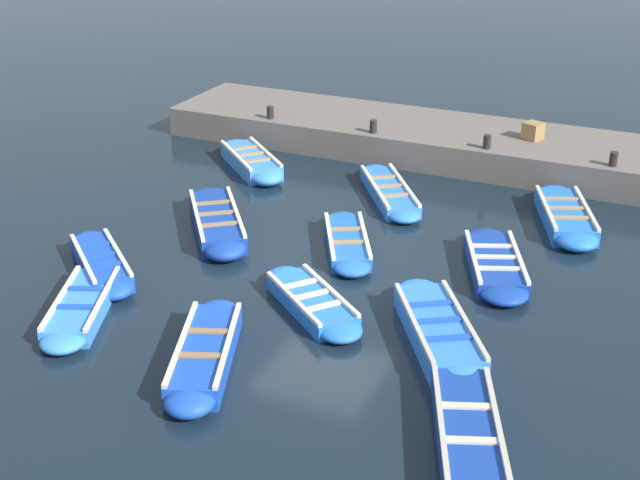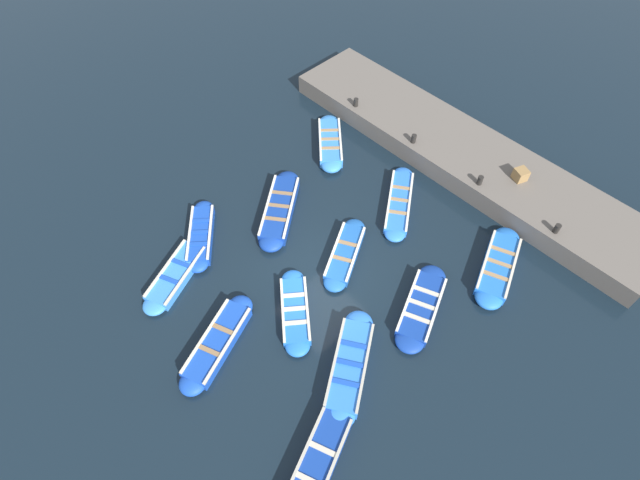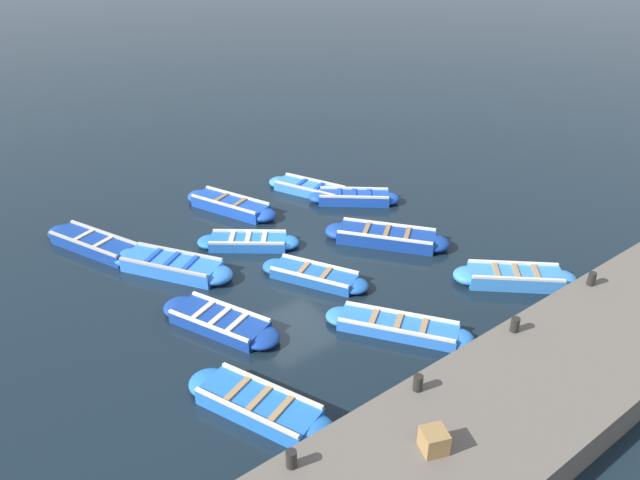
% 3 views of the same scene
% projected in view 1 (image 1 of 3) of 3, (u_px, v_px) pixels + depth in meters
% --- Properties ---
extents(ground_plane, '(120.00, 120.00, 0.00)m').
position_uv_depth(ground_plane, '(323.00, 270.00, 18.18)').
color(ground_plane, black).
extents(boat_far_corner, '(3.60, 2.05, 0.45)m').
position_uv_depth(boat_far_corner, '(205.00, 354.00, 14.89)').
color(boat_far_corner, '#1947B7').
rests_on(boat_far_corner, ground).
extents(boat_alongside, '(3.66, 2.79, 0.46)m').
position_uv_depth(boat_alongside, '(438.00, 331.00, 15.56)').
color(boat_alongside, blue).
rests_on(boat_alongside, ground).
extents(boat_stern_in, '(2.56, 2.92, 0.37)m').
position_uv_depth(boat_stern_in, '(312.00, 302.00, 16.61)').
color(boat_stern_in, blue).
rests_on(boat_stern_in, ground).
extents(boat_bow_out, '(3.51, 2.16, 0.38)m').
position_uv_depth(boat_bow_out, '(495.00, 264.00, 18.04)').
color(boat_bow_out, navy).
rests_on(boat_bow_out, ground).
extents(boat_centre, '(2.90, 3.06, 0.46)m').
position_uv_depth(boat_centre, '(251.00, 161.00, 23.58)').
color(boat_centre, '#3884E0').
rests_on(boat_centre, ground).
extents(boat_end_of_row, '(3.18, 2.18, 0.36)m').
position_uv_depth(boat_end_of_row, '(347.00, 242.00, 19.05)').
color(boat_end_of_row, '#1E59AD').
rests_on(boat_end_of_row, ground).
extents(boat_tucked, '(2.62, 2.88, 0.41)m').
position_uv_depth(boat_tucked, '(101.00, 264.00, 18.04)').
color(boat_tucked, '#1947B7').
rests_on(boat_tucked, ground).
extents(boat_mid_row, '(3.80, 2.16, 0.43)m').
position_uv_depth(boat_mid_row, '(468.00, 434.00, 12.92)').
color(boat_mid_row, navy).
rests_on(boat_mid_row, ground).
extents(boat_outer_left, '(3.62, 3.06, 0.46)m').
position_uv_depth(boat_outer_left, '(217.00, 222.00, 19.92)').
color(boat_outer_left, navy).
rests_on(boat_outer_left, ground).
extents(boat_outer_right, '(3.48, 2.73, 0.36)m').
position_uv_depth(boat_outer_right, '(389.00, 192.00, 21.71)').
color(boat_outer_right, blue).
rests_on(boat_outer_right, ground).
extents(boat_broadside, '(3.65, 2.14, 0.44)m').
position_uv_depth(boat_broadside, '(565.00, 216.00, 20.25)').
color(boat_broadside, blue).
rests_on(boat_broadside, ground).
extents(boat_inner_gap, '(3.37, 2.05, 0.38)m').
position_uv_depth(boat_inner_gap, '(83.00, 306.00, 16.48)').
color(boat_inner_gap, '#3884E0').
rests_on(boat_inner_gap, ground).
extents(quay_wall, '(3.25, 15.66, 0.81)m').
position_uv_depth(quay_wall, '(442.00, 141.00, 24.49)').
color(quay_wall, '#605951').
rests_on(quay_wall, ground).
extents(bollard_north, '(0.20, 0.20, 0.35)m').
position_uv_depth(bollard_north, '(270.00, 112.00, 24.98)').
color(bollard_north, black).
rests_on(bollard_north, quay_wall).
extents(bollard_mid_north, '(0.20, 0.20, 0.35)m').
position_uv_depth(bollard_mid_north, '(373.00, 126.00, 23.79)').
color(bollard_mid_north, black).
rests_on(bollard_mid_north, quay_wall).
extents(bollard_mid_south, '(0.20, 0.20, 0.35)m').
position_uv_depth(bollard_mid_south, '(487.00, 142.00, 22.60)').
color(bollard_mid_south, black).
rests_on(bollard_mid_south, quay_wall).
extents(bollard_south, '(0.20, 0.20, 0.35)m').
position_uv_depth(bollard_south, '(613.00, 159.00, 21.42)').
color(bollard_south, black).
rests_on(bollard_south, quay_wall).
extents(wooden_crate, '(0.58, 0.58, 0.44)m').
position_uv_depth(wooden_crate, '(533.00, 131.00, 23.28)').
color(wooden_crate, olive).
rests_on(wooden_crate, quay_wall).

